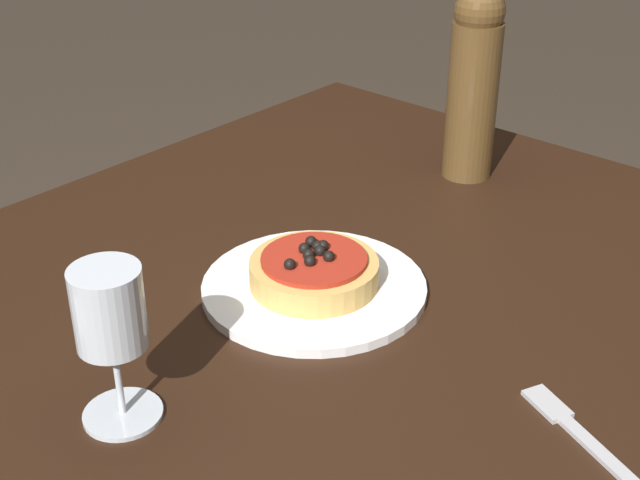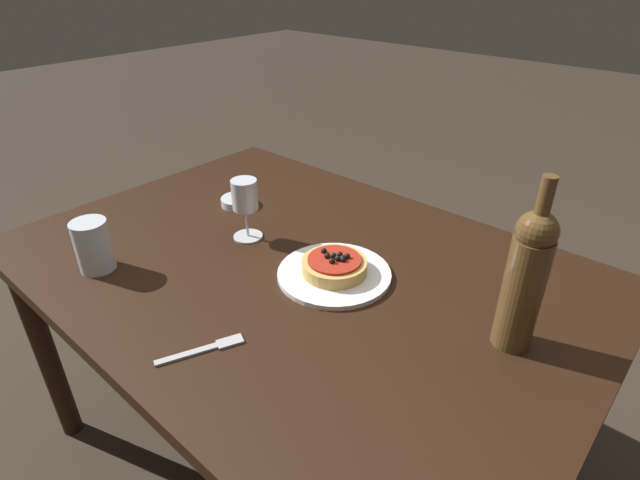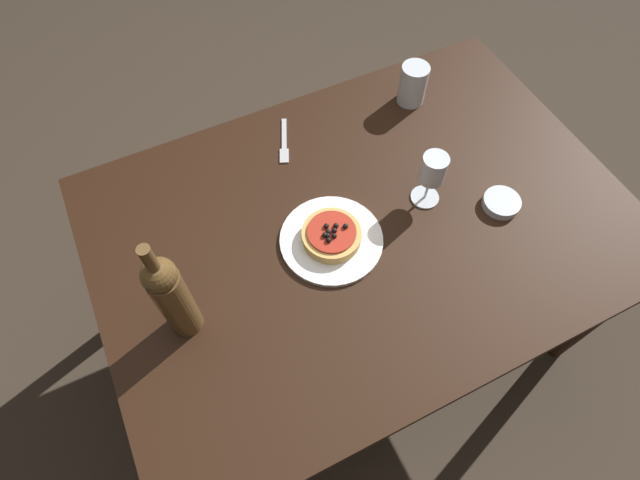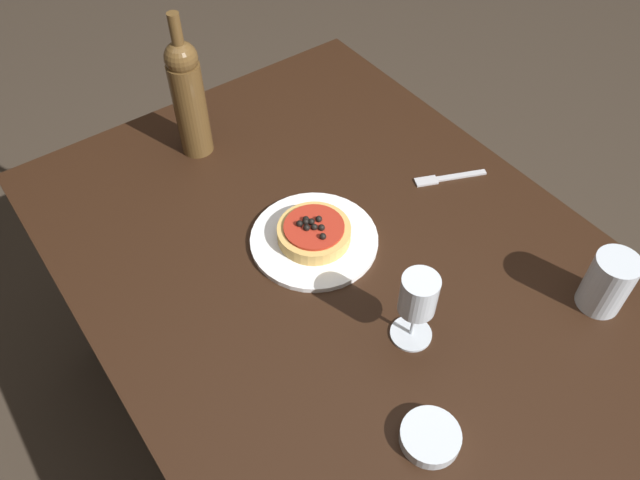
% 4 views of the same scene
% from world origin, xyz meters
% --- Properties ---
extents(ground_plane, '(14.00, 14.00, 0.00)m').
position_xyz_m(ground_plane, '(0.00, 0.00, 0.00)').
color(ground_plane, '#382D23').
extents(dining_table, '(1.41, 0.99, 0.73)m').
position_xyz_m(dining_table, '(0.00, 0.00, 0.65)').
color(dining_table, black).
rests_on(dining_table, ground_plane).
extents(dinner_plate, '(0.27, 0.27, 0.01)m').
position_xyz_m(dinner_plate, '(0.11, 0.02, 0.73)').
color(dinner_plate, white).
rests_on(dinner_plate, dining_table).
extents(pizza, '(0.15, 0.15, 0.05)m').
position_xyz_m(pizza, '(0.11, 0.02, 0.76)').
color(pizza, tan).
rests_on(pizza, dinner_plate).
extents(wine_glass, '(0.08, 0.08, 0.17)m').
position_xyz_m(wine_glass, '(-0.18, 0.01, 0.84)').
color(wine_glass, silver).
rests_on(wine_glass, dining_table).
extents(wine_bottle, '(0.07, 0.07, 0.35)m').
position_xyz_m(wine_bottle, '(0.51, 0.07, 0.88)').
color(wine_bottle, brown).
rests_on(wine_bottle, dining_table).
extents(water_cup, '(0.08, 0.08, 0.13)m').
position_xyz_m(water_cup, '(-0.34, -0.33, 0.79)').
color(water_cup, silver).
rests_on(water_cup, dining_table).
extents(side_bowl, '(0.10, 0.10, 0.02)m').
position_xyz_m(side_bowl, '(-0.36, 0.12, 0.74)').
color(side_bowl, silver).
rests_on(side_bowl, dining_table).
extents(fork, '(0.09, 0.16, 0.00)m').
position_xyz_m(fork, '(0.08, -0.34, 0.73)').
color(fork, '#B7B7BC').
rests_on(fork, dining_table).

